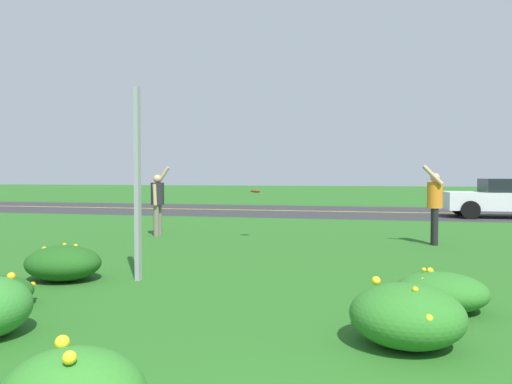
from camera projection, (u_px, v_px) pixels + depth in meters
The scene contains 11 objects.
ground_plane at pixel (345, 244), 10.76m from camera, with size 120.00×120.00×0.00m, color #26601E.
highway_strip at pixel (351, 212), 20.27m from camera, with size 120.00×7.24×0.01m, color #2D2D30.
highway_center_stripe at pixel (351, 212), 20.27m from camera, with size 120.00×0.16×0.00m, color yellow.
daylily_clump_front_center at pixel (63, 263), 7.02m from camera, with size 1.15×0.93×0.54m.
daylily_clump_near_camera at pixel (441, 292), 5.45m from camera, with size 1.05×0.88×0.48m.
daylily_clump_mid_right at pixel (407, 315), 4.31m from camera, with size 1.04×0.97×0.59m.
sign_post_near_path at pixel (138, 185), 6.98m from camera, with size 0.07×0.10×2.87m.
person_thrower_dark_shirt at pixel (158, 199), 12.19m from camera, with size 0.43×0.49×1.81m.
person_catcher_orange_shirt at pixel (435, 202), 10.61m from camera, with size 0.48×0.49×1.81m.
frisbee_red at pixel (255, 191), 11.54m from camera, with size 0.24×0.24×0.08m.
car_white_center_left at pixel (511, 198), 17.41m from camera, with size 4.50×2.00×1.45m.
Camera 1 is at (0.31, -1.16, 1.57)m, focal length 33.02 mm.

